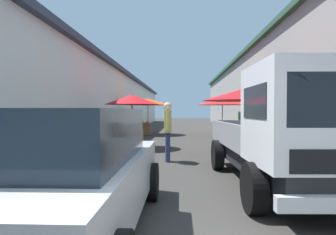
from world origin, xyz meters
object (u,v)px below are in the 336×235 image
at_px(fruit_stall_near_right, 132,108).
at_px(parked_scooter, 257,134).
at_px(fruit_stall_mid_lane, 223,105).
at_px(hatchback_car, 65,172).
at_px(vendor_in_shade, 243,122).
at_px(fruit_stall_far_right, 243,101).
at_px(fruit_stall_near_left, 148,105).
at_px(vendor_by_crates, 168,127).
at_px(delivery_truck, 296,135).

xyz_separation_m(fruit_stall_near_right, parked_scooter, (1.44, -5.12, -1.10)).
distance_m(fruit_stall_mid_lane, hatchback_car, 14.30).
distance_m(hatchback_car, vendor_in_shade, 11.28).
height_order(hatchback_car, parked_scooter, hatchback_car).
bearing_deg(hatchback_car, parked_scooter, -26.16).
xyz_separation_m(fruit_stall_far_right, parked_scooter, (2.70, -1.17, -1.32)).
height_order(fruit_stall_near_right, hatchback_car, fruit_stall_near_right).
relative_size(fruit_stall_near_left, hatchback_car, 0.72).
distance_m(fruit_stall_far_right, fruit_stall_near_left, 8.75).
relative_size(hatchback_car, vendor_by_crates, 2.34).
relative_size(delivery_truck, vendor_in_shade, 3.05).
relative_size(hatchback_car, delivery_truck, 0.79).
xyz_separation_m(delivery_truck, vendor_by_crates, (3.42, 2.23, -0.06)).
relative_size(fruit_stall_near_right, vendor_in_shade, 1.31).
xyz_separation_m(vendor_by_crates, vendor_in_shade, (5.50, -3.28, -0.03)).
bearing_deg(fruit_stall_far_right, fruit_stall_near_right, 72.26).
relative_size(fruit_stall_near_left, vendor_by_crates, 1.68).
xyz_separation_m(fruit_stall_far_right, fruit_stall_near_left, (7.74, 4.09, 0.05)).
distance_m(hatchback_car, vendor_by_crates, 5.05).
bearing_deg(fruit_stall_far_right, vendor_by_crates, 124.28).
xyz_separation_m(fruit_stall_near_right, vendor_in_shade, (2.56, -4.78, -0.61)).
height_order(fruit_stall_near_left, fruit_stall_near_right, fruit_stall_near_left).
bearing_deg(vendor_by_crates, fruit_stall_far_right, -55.72).
height_order(delivery_truck, vendor_by_crates, delivery_truck).
relative_size(fruit_stall_mid_lane, hatchback_car, 0.74).
bearing_deg(fruit_stall_mid_lane, fruit_stall_near_left, 82.18).
bearing_deg(fruit_stall_far_right, parked_scooter, -23.51).
height_order(fruit_stall_mid_lane, delivery_truck, fruit_stall_mid_lane).
bearing_deg(delivery_truck, vendor_in_shade, -6.74).
relative_size(fruit_stall_near_left, vendor_in_shade, 1.73).
relative_size(fruit_stall_far_right, vendor_in_shade, 1.65).
relative_size(fruit_stall_far_right, parked_scooter, 1.59).
xyz_separation_m(delivery_truck, parked_scooter, (7.79, -1.40, -0.59)).
bearing_deg(vendor_by_crates, vendor_in_shade, -30.86).
height_order(delivery_truck, parked_scooter, delivery_truck).
bearing_deg(fruit_stall_near_right, vendor_by_crates, -153.06).
bearing_deg(delivery_truck, fruit_stall_mid_lane, -2.71).
bearing_deg(hatchback_car, fruit_stall_near_left, 2.71).
distance_m(delivery_truck, vendor_in_shade, 8.98).
xyz_separation_m(fruit_stall_near_right, delivery_truck, (-6.35, -3.72, -0.51)).
distance_m(fruit_stall_mid_lane, parked_scooter, 4.71).
relative_size(delivery_truck, vendor_by_crates, 2.97).
bearing_deg(fruit_stall_far_right, fruit_stall_near_left, 27.83).
bearing_deg(vendor_in_shade, delivery_truck, 173.26).
bearing_deg(parked_scooter, fruit_stall_near_right, 105.70).
height_order(fruit_stall_mid_lane, fruit_stall_near_left, fruit_stall_mid_lane).
distance_m(fruit_stall_far_right, vendor_by_crates, 3.07).
distance_m(fruit_stall_near_left, parked_scooter, 7.41).
height_order(fruit_stall_far_right, vendor_by_crates, fruit_stall_far_right).
relative_size(fruit_stall_near_left, fruit_stall_near_right, 1.32).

